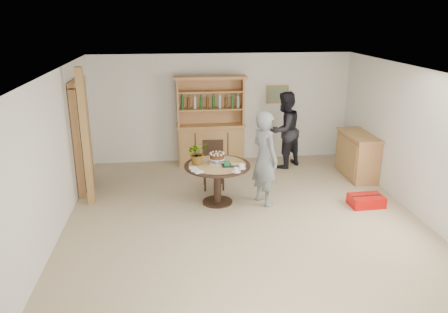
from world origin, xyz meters
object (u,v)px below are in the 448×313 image
(sideboard, at_px, (357,155))
(red_suitcase, at_px, (366,201))
(teen_boy, at_px, (265,158))
(adult_person, at_px, (284,130))
(dining_chair, at_px, (213,161))
(dining_table, at_px, (217,172))
(hutch, at_px, (211,134))

(sideboard, relative_size, red_suitcase, 2.04)
(teen_boy, height_order, adult_person, teen_boy)
(dining_chair, xyz_separation_m, teen_boy, (0.85, -0.93, 0.33))
(dining_table, bearing_deg, red_suitcase, -9.76)
(sideboard, xyz_separation_m, teen_boy, (-2.27, -1.14, 0.40))
(dining_chair, height_order, teen_boy, teen_boy)
(sideboard, height_order, dining_table, sideboard)
(hutch, height_order, red_suitcase, hutch)
(dining_table, xyz_separation_m, red_suitcase, (2.68, -0.46, -0.50))
(dining_chair, bearing_deg, adult_person, 32.57)
(sideboard, bearing_deg, dining_table, -161.49)
(hutch, relative_size, dining_table, 1.70)
(teen_boy, bearing_deg, hutch, -6.47)
(hutch, relative_size, sideboard, 1.62)
(adult_person, height_order, red_suitcase, adult_person)
(dining_table, relative_size, red_suitcase, 1.94)
(dining_chair, distance_m, adult_person, 2.01)
(red_suitcase, bearing_deg, hutch, 130.84)
(dining_table, bearing_deg, teen_boy, -6.71)
(dining_chair, height_order, adult_person, adult_person)
(hutch, bearing_deg, teen_boy, -72.10)
(adult_person, bearing_deg, teen_boy, 31.09)
(hutch, relative_size, teen_boy, 1.17)
(teen_boy, height_order, red_suitcase, teen_boy)
(hutch, distance_m, adult_person, 1.69)
(adult_person, bearing_deg, dining_chair, -4.44)
(sideboard, bearing_deg, teen_boy, -153.24)
(dining_chair, relative_size, red_suitcase, 1.53)
(hutch, relative_size, dining_chair, 2.16)
(sideboard, xyz_separation_m, dining_table, (-3.12, -1.04, 0.13))
(hutch, height_order, dining_table, hutch)
(adult_person, relative_size, red_suitcase, 2.80)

